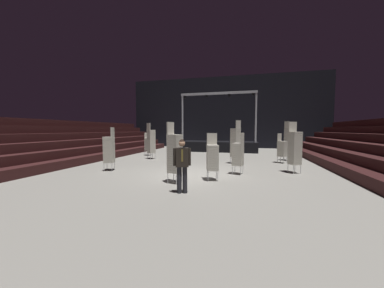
% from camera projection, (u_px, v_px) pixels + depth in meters
% --- Properties ---
extents(ground_plane, '(22.00, 30.00, 0.10)m').
position_uv_depth(ground_plane, '(190.00, 175.00, 9.71)').
color(ground_plane, gray).
extents(arena_end_wall, '(22.00, 0.30, 8.00)m').
position_uv_depth(arena_end_wall, '(224.00, 112.00, 23.93)').
color(arena_end_wall, black).
rests_on(arena_end_wall, ground_plane).
extents(bleacher_bank_left, '(4.50, 24.00, 2.70)m').
position_uv_depth(bleacher_bank_left, '(55.00, 141.00, 12.75)').
color(bleacher_bank_left, black).
rests_on(bleacher_bank_left, ground_plane).
extents(stage_riser, '(7.02, 2.58, 5.32)m').
position_uv_depth(stage_riser, '(219.00, 145.00, 19.83)').
color(stage_riser, black).
rests_on(stage_riser, ground_plane).
extents(man_with_tie, '(0.57, 0.35, 1.72)m').
position_uv_depth(man_with_tie, '(182.00, 163.00, 6.65)').
color(man_with_tie, black).
rests_on(man_with_tie, ground_plane).
extents(chair_stack_front_left, '(0.61, 0.61, 2.48)m').
position_uv_depth(chair_stack_front_left, '(151.00, 141.00, 14.52)').
color(chair_stack_front_left, '#B2B5BA').
rests_on(chair_stack_front_left, ground_plane).
extents(chair_stack_front_right, '(0.58, 0.58, 1.79)m').
position_uv_depth(chair_stack_front_right, '(148.00, 144.00, 16.51)').
color(chair_stack_front_right, '#B2B5BA').
rests_on(chair_stack_front_right, ground_plane).
extents(chair_stack_mid_left, '(0.61, 0.61, 1.79)m').
position_uv_depth(chair_stack_mid_left, '(282.00, 148.00, 12.71)').
color(chair_stack_mid_left, '#B2B5BA').
rests_on(chair_stack_mid_left, ground_plane).
extents(chair_stack_mid_right, '(0.55, 0.55, 1.88)m').
position_uv_depth(chair_stack_mid_right, '(212.00, 157.00, 8.36)').
color(chair_stack_mid_right, '#B2B5BA').
rests_on(chair_stack_mid_right, ground_plane).
extents(chair_stack_mid_centre, '(0.54, 0.54, 2.14)m').
position_uv_depth(chair_stack_mid_centre, '(109.00, 149.00, 10.33)').
color(chair_stack_mid_centre, '#B2B5BA').
rests_on(chair_stack_mid_centre, ground_plane).
extents(chair_stack_rear_left, '(0.54, 0.54, 2.31)m').
position_uv_depth(chair_stack_rear_left, '(175.00, 153.00, 7.92)').
color(chair_stack_rear_left, '#B2B5BA').
rests_on(chair_stack_rear_left, ground_plane).
extents(chair_stack_rear_right, '(0.59, 0.59, 2.56)m').
position_uv_depth(chair_stack_rear_right, '(289.00, 141.00, 13.70)').
color(chair_stack_rear_right, '#B2B5BA').
rests_on(chair_stack_rear_right, ground_plane).
extents(chair_stack_rear_centre, '(0.61, 0.61, 2.56)m').
position_uv_depth(chair_stack_rear_centre, '(235.00, 142.00, 12.40)').
color(chair_stack_rear_centre, '#B2B5BA').
rests_on(chair_stack_rear_centre, ground_plane).
extents(chair_stack_aisle_left, '(0.53, 0.53, 1.88)m').
position_uv_depth(chair_stack_aisle_left, '(238.00, 154.00, 9.50)').
color(chair_stack_aisle_left, '#B2B5BA').
rests_on(chair_stack_aisle_left, ground_plane).
extents(chair_stack_aisle_right, '(0.59, 0.59, 2.39)m').
position_uv_depth(chair_stack_aisle_right, '(295.00, 148.00, 9.75)').
color(chair_stack_aisle_right, '#B2B5BA').
rests_on(chair_stack_aisle_right, ground_plane).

